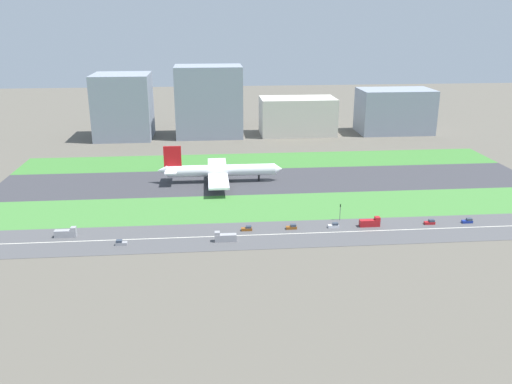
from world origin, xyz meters
TOP-DOWN VIEW (x-y plane):
  - ground_plane at (0.00, 0.00)m, footprint 800.00×800.00m
  - runway at (0.00, 0.00)m, footprint 280.00×46.00m
  - grass_median_north at (0.00, 41.00)m, footprint 280.00×36.00m
  - grass_median_south at (0.00, -41.00)m, footprint 280.00×36.00m
  - highway at (0.00, -73.00)m, footprint 280.00×28.00m
  - highway_centerline at (0.00, -73.00)m, footprint 266.00×0.50m
  - airliner at (-26.28, 0.00)m, footprint 65.00×56.00m
  - car_5 at (-16.29, -68.00)m, footprint 4.40×1.80m
  - truck_1 at (-87.91, -68.00)m, footprint 8.40×2.50m
  - car_4 at (76.91, -68.00)m, footprint 4.40×1.80m
  - car_3 at (19.52, -68.00)m, footprint 4.40×1.80m
  - truck_2 at (34.81, -68.00)m, footprint 8.40×2.50m
  - car_0 at (2.05, -68.00)m, footprint 4.40×1.80m
  - car_1 at (-65.34, -78.00)m, footprint 4.40×1.80m
  - truck_0 at (-25.70, -78.00)m, footprint 8.40×2.50m
  - car_2 at (60.51, -68.00)m, footprint 4.40×1.80m
  - traffic_light at (23.96, -60.01)m, footprint 0.36×0.50m
  - terminal_building at (-90.00, 114.00)m, footprint 39.01×37.61m
  - hangar_building at (-29.80, 114.00)m, footprint 46.84×30.93m
  - office_tower at (34.23, 114.00)m, footprint 54.01×29.18m
  - cargo_warehouse at (106.81, 114.00)m, footprint 53.27×30.96m
  - fuel_tank_west at (28.34, 159.00)m, footprint 23.23×23.23m
  - fuel_tank_centre at (60.47, 159.00)m, footprint 19.08×19.08m

SIDE VIEW (x-z plane):
  - ground_plane at x=0.00m, z-range 0.00..0.00m
  - runway at x=0.00m, z-range 0.00..0.10m
  - grass_median_north at x=0.00m, z-range 0.00..0.10m
  - grass_median_south at x=0.00m, z-range 0.00..0.10m
  - highway at x=0.00m, z-range 0.00..0.10m
  - highway_centerline at x=0.00m, z-range 0.10..0.11m
  - car_5 at x=-16.29m, z-range -0.08..1.92m
  - car_4 at x=76.91m, z-range -0.08..1.92m
  - car_3 at x=19.52m, z-range -0.08..1.92m
  - car_0 at x=2.05m, z-range -0.08..1.92m
  - car_1 at x=-65.34m, z-range -0.08..1.92m
  - car_2 at x=60.51m, z-range -0.08..1.92m
  - truck_1 at x=-87.91m, z-range -0.33..3.67m
  - truck_2 at x=34.81m, z-range -0.33..3.67m
  - truck_0 at x=-25.70m, z-range -0.33..3.67m
  - traffic_light at x=23.96m, z-range 0.69..7.89m
  - airliner at x=-26.28m, z-range -3.62..16.08m
  - fuel_tank_west at x=28.34m, z-range 0.00..13.52m
  - fuel_tank_centre at x=60.47m, z-range 0.00..15.61m
  - office_tower at x=34.23m, z-range 0.00..26.69m
  - cargo_warehouse at x=106.81m, z-range 0.00..31.96m
  - terminal_building at x=-90.00m, z-range 0.00..44.78m
  - hangar_building at x=-29.80m, z-range 0.00..49.91m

